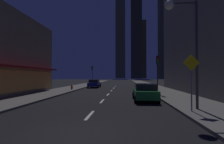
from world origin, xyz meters
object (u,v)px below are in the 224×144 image
at_px(fire_hydrant_far_left, 72,87).
at_px(street_lamp_right, 182,27).
at_px(traffic_light_far_left, 92,71).
at_px(traffic_light_near_right, 158,66).
at_px(car_parked_near, 145,92).
at_px(car_parked_far, 94,83).
at_px(pedestrian_crossing_sign, 191,78).

xyz_separation_m(fire_hydrant_far_left, street_lamp_right, (11.28, -14.48, 4.61)).
xyz_separation_m(fire_hydrant_far_left, traffic_light_far_left, (0.40, 14.13, 2.74)).
bearing_deg(traffic_light_far_left, traffic_light_near_right, -61.17).
distance_m(fire_hydrant_far_left, street_lamp_right, 18.93).
relative_size(car_parked_near, traffic_light_near_right, 1.01).
distance_m(fire_hydrant_far_left, traffic_light_far_left, 14.40).
xyz_separation_m(traffic_light_near_right, traffic_light_far_left, (-11.00, 19.98, 0.00)).
height_order(car_parked_far, fire_hydrant_far_left, car_parked_far).
bearing_deg(car_parked_near, fire_hydrant_far_left, 132.94).
xyz_separation_m(traffic_light_near_right, pedestrian_crossing_sign, (0.10, -9.38, -1.18)).
xyz_separation_m(car_parked_far, traffic_light_near_right, (9.10, -11.89, 2.45)).
xyz_separation_m(car_parked_far, street_lamp_right, (8.98, -20.52, 4.33)).
bearing_deg(pedestrian_crossing_sign, traffic_light_near_right, 90.61).
xyz_separation_m(car_parked_near, fire_hydrant_far_left, (-9.50, 10.21, -0.29)).
height_order(street_lamp_right, pedestrian_crossing_sign, street_lamp_right).
bearing_deg(fire_hydrant_far_left, traffic_light_far_left, 88.38).
bearing_deg(traffic_light_near_right, car_parked_far, 127.43).
xyz_separation_m(car_parked_far, pedestrian_crossing_sign, (9.20, -21.27, 1.28)).
bearing_deg(car_parked_far, traffic_light_far_left, 103.21).
distance_m(car_parked_far, traffic_light_far_left, 8.67).
distance_m(fire_hydrant_far_left, pedestrian_crossing_sign, 19.15).
bearing_deg(street_lamp_right, fire_hydrant_far_left, 127.91).
bearing_deg(fire_hydrant_far_left, traffic_light_near_right, -27.17).
relative_size(car_parked_far, fire_hydrant_far_left, 6.48).
bearing_deg(pedestrian_crossing_sign, street_lamp_right, 106.39).
distance_m(traffic_light_near_right, pedestrian_crossing_sign, 9.45).
height_order(fire_hydrant_far_left, street_lamp_right, street_lamp_right).
distance_m(car_parked_near, pedestrian_crossing_sign, 5.56).
height_order(fire_hydrant_far_left, traffic_light_near_right, traffic_light_near_right).
bearing_deg(traffic_light_near_right, fire_hydrant_far_left, 152.83).
distance_m(traffic_light_near_right, street_lamp_right, 8.83).
distance_m(car_parked_far, pedestrian_crossing_sign, 23.21).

